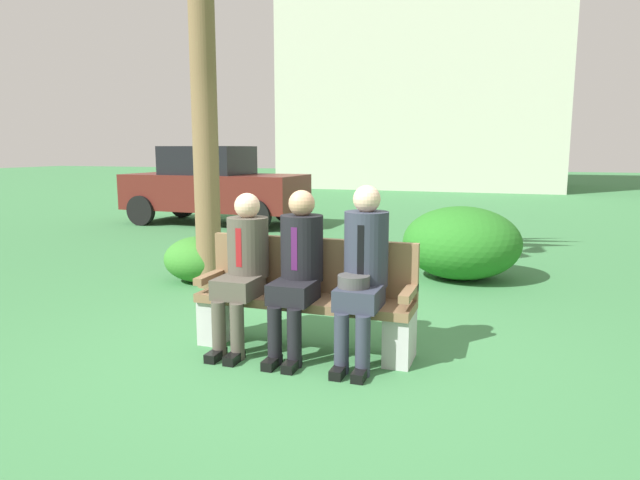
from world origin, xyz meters
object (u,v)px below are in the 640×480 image
seated_man_right (363,266)px  park_bench (306,299)px  shrub_near_bench (200,259)px  parked_car_near (213,185)px  building_backdrop (428,42)px  seated_man_left (243,262)px  shrub_mid_lawn (461,243)px  seated_man_middle (298,264)px

seated_man_right → park_bench: bearing=166.1°
park_bench → shrub_near_bench: bearing=138.7°
parked_car_near → building_backdrop: 15.86m
seated_man_left → building_backdrop: bearing=94.8°
shrub_mid_lawn → seated_man_right: bearing=-98.4°
seated_man_left → shrub_mid_lawn: size_ratio=0.87×
shrub_near_bench → parked_car_near: 5.55m
seated_man_left → parked_car_near: 7.99m
seated_man_middle → shrub_near_bench: 2.86m
shrub_near_bench → building_backdrop: building_backdrop is taller
seated_man_left → parked_car_near: (-4.13, 6.84, 0.13)m
park_bench → seated_man_middle: size_ratio=1.36×
seated_man_middle → building_backdrop: size_ratio=0.11×
shrub_mid_lawn → seated_man_left: bearing=-115.0°
seated_man_middle → park_bench: bearing=79.6°
seated_man_right → parked_car_near: 8.55m
seated_man_right → parked_car_near: parked_car_near is taller
seated_man_right → parked_car_near: bearing=126.9°
seated_man_middle → shrub_near_bench: size_ratio=1.46×
shrub_mid_lawn → parked_car_near: size_ratio=0.37×
shrub_mid_lawn → seated_man_middle: bearing=-107.5°
park_bench → seated_man_right: seated_man_right is taller
shrub_mid_lawn → parked_car_near: parked_car_near is taller
park_bench → seated_man_middle: 0.34m
seated_man_right → building_backdrop: building_backdrop is taller
seated_man_left → shrub_near_bench: bearing=129.0°
park_bench → shrub_near_bench: size_ratio=1.98×
park_bench → building_backdrop: bearing=96.1°
park_bench → shrub_mid_lawn: (0.97, 3.01, 0.04)m
park_bench → seated_man_middle: bearing=-100.4°
seated_man_right → shrub_near_bench: bearing=143.0°
seated_man_middle → shrub_near_bench: (-2.05, 1.94, -0.45)m
park_bench → seated_man_middle: seated_man_middle is taller
park_bench → shrub_near_bench: (-2.07, 1.82, -0.14)m
parked_car_near → building_backdrop: (2.34, 14.75, 5.35)m
seated_man_middle → parked_car_near: 8.24m
seated_man_right → shrub_near_bench: (-2.58, 1.94, -0.47)m
seated_man_left → shrub_near_bench: size_ratio=1.42×
parked_car_near → seated_man_right: bearing=-53.1°
seated_man_left → seated_man_right: (1.00, 0.00, 0.04)m
seated_man_left → building_backdrop: building_backdrop is taller
shrub_near_bench → shrub_mid_lawn: (3.04, 1.19, 0.18)m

